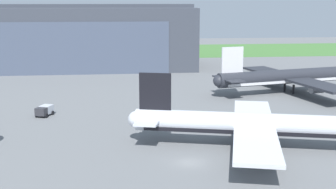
% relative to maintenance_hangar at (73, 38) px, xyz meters
% --- Properties ---
extents(ground_plane, '(440.00, 440.00, 0.00)m').
position_rel_maintenance_hangar_xyz_m(ground_plane, '(25.93, -98.92, -10.65)').
color(ground_plane, slate).
extents(grass_field_strip, '(440.00, 56.00, 0.08)m').
position_rel_maintenance_hangar_xyz_m(grass_field_strip, '(25.93, 51.91, -10.61)').
color(grass_field_strip, '#447637').
rests_on(grass_field_strip, ground_plane).
extents(maintenance_hangar, '(84.18, 30.45, 22.22)m').
position_rel_maintenance_hangar_xyz_m(maintenance_hangar, '(0.00, 0.00, 0.00)').
color(maintenance_hangar, '#383D47').
rests_on(maintenance_hangar, ground_plane).
extents(airliner_far_right, '(45.86, 40.47, 12.42)m').
position_rel_maintenance_hangar_xyz_m(airliner_far_right, '(61.06, -49.96, -6.53)').
color(airliner_far_right, '#282B33').
rests_on(airliner_far_right, ground_plane).
extents(airliner_near_right, '(42.48, 36.67, 11.85)m').
position_rel_maintenance_hangar_xyz_m(airliner_near_right, '(38.11, -92.96, -6.91)').
color(airliner_near_right, silver).
rests_on(airliner_near_right, ground_plane).
extents(ops_van, '(3.64, 4.57, 2.08)m').
position_rel_maintenance_hangar_xyz_m(ops_van, '(0.32, -68.37, -9.45)').
color(ops_van, '#2D2D33').
rests_on(ops_van, ground_plane).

